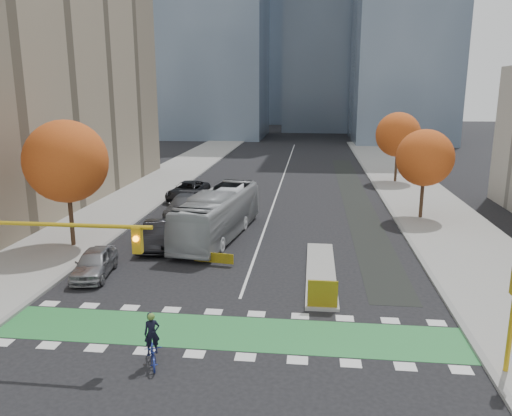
% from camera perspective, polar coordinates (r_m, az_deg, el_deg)
% --- Properties ---
extents(ground, '(300.00, 300.00, 0.00)m').
position_cam_1_polar(ground, '(20.51, -3.95, -15.93)').
color(ground, black).
rests_on(ground, ground).
extents(sidewalk_west, '(7.00, 120.00, 0.15)m').
position_cam_1_polar(sidewalk_west, '(42.36, -17.18, -0.78)').
color(sidewalk_west, gray).
rests_on(sidewalk_west, ground).
extents(sidewalk_east, '(7.00, 120.00, 0.15)m').
position_cam_1_polar(sidewalk_east, '(40.16, 20.90, -1.84)').
color(sidewalk_east, gray).
rests_on(sidewalk_east, ground).
extents(curb_west, '(0.30, 120.00, 0.16)m').
position_cam_1_polar(curb_west, '(41.09, -12.70, -0.93)').
color(curb_west, gray).
rests_on(curb_west, ground).
extents(curb_east, '(0.30, 120.00, 0.16)m').
position_cam_1_polar(curb_east, '(39.42, 15.97, -1.74)').
color(curb_east, gray).
rests_on(curb_east, ground).
extents(bike_crossing, '(20.00, 3.00, 0.01)m').
position_cam_1_polar(bike_crossing, '(21.80, -3.22, -14.00)').
color(bike_crossing, '#287C3A').
rests_on(bike_crossing, ground).
extents(centre_line, '(0.15, 70.00, 0.01)m').
position_cam_1_polar(centre_line, '(58.52, 3.10, 3.55)').
color(centre_line, silver).
rests_on(centre_line, ground).
extents(bike_lane_paint, '(2.50, 50.00, 0.01)m').
position_cam_1_polar(bike_lane_paint, '(48.78, 11.22, 1.31)').
color(bike_lane_paint, black).
rests_on(bike_lane_paint, ground).
extents(median_island, '(1.60, 10.00, 0.16)m').
position_cam_1_polar(median_island, '(28.37, 7.42, -7.24)').
color(median_island, gray).
rests_on(median_island, ground).
extents(hazard_board, '(1.40, 0.12, 1.30)m').
position_cam_1_polar(hazard_board, '(23.65, 7.62, -9.70)').
color(hazard_board, yellow).
rests_on(hazard_board, median_island).
extents(tree_west, '(5.20, 5.20, 8.22)m').
position_cam_1_polar(tree_west, '(33.60, -20.87, 4.99)').
color(tree_west, '#332114').
rests_on(tree_west, ground).
extents(tree_east_near, '(4.40, 4.40, 7.08)m').
position_cam_1_polar(tree_east_near, '(40.82, 18.74, 5.44)').
color(tree_east_near, '#332114').
rests_on(tree_east_near, ground).
extents(tree_east_far, '(4.80, 4.80, 7.65)m').
position_cam_1_polar(tree_east_far, '(56.51, 15.93, 8.06)').
color(tree_east_far, '#332114').
rests_on(tree_east_far, ground).
extents(traffic_signal_west, '(8.53, 0.56, 5.20)m').
position_cam_1_polar(traffic_signal_west, '(21.31, -25.93, -4.35)').
color(traffic_signal_west, '#BF9914').
rests_on(traffic_signal_west, ground).
extents(cyclist, '(1.25, 1.89, 2.06)m').
position_cam_1_polar(cyclist, '(19.64, -11.73, -15.33)').
color(cyclist, navy).
rests_on(cyclist, ground).
extents(bus, '(4.35, 12.03, 3.28)m').
position_cam_1_polar(bus, '(34.45, -4.35, -0.72)').
color(bus, '#A1A5A9').
rests_on(bus, ground).
extents(parked_car_a, '(2.34, 4.61, 1.50)m').
position_cam_1_polar(parked_car_a, '(28.93, -17.97, -5.98)').
color(parked_car_a, '#939498').
rests_on(parked_car_a, ground).
extents(parked_car_b, '(2.33, 5.23, 1.67)m').
position_cam_1_polar(parked_car_b, '(33.01, -11.18, -3.02)').
color(parked_car_b, black).
rests_on(parked_car_b, ground).
extents(parked_car_c, '(2.30, 5.62, 1.63)m').
position_cam_1_polar(parked_car_c, '(40.88, -8.29, 0.25)').
color(parked_car_c, '#4F5055').
rests_on(parked_car_c, ground).
extents(parked_car_d, '(3.44, 6.21, 1.65)m').
position_cam_1_polar(parked_car_d, '(46.86, -7.78, 1.97)').
color(parked_car_d, black).
rests_on(parked_car_d, ground).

